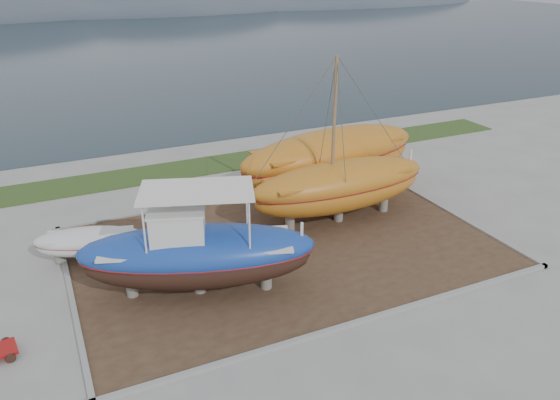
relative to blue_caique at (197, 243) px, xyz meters
name	(u,v)px	position (x,y,z in m)	size (l,w,h in m)	color
ground	(330,293)	(4.53, -2.16, -2.20)	(140.00, 140.00, 0.00)	gray
dirt_patch	(285,247)	(4.53, 1.84, -2.17)	(18.00, 12.00, 0.06)	#422D1E
curb_frame	(285,246)	(4.53, 1.84, -2.12)	(18.60, 12.60, 0.15)	gray
grass_strip	(206,166)	(4.53, 13.34, -2.16)	(44.00, 3.00, 0.08)	#284219
sea	(90,47)	(4.53, 67.84, -2.20)	(260.00, 100.00, 0.04)	#182931
mountain_ridge	(58,14)	(4.53, 122.84, -2.20)	(200.00, 36.00, 20.00)	#333D49
blue_caique	(197,243)	(0.00, 0.00, 0.00)	(8.88, 2.78, 4.27)	#193F9F
white_dinghy	(90,245)	(-3.46, 4.35, -1.46)	(4.53, 1.70, 1.36)	silver
orange_sailboat	(342,143)	(8.03, 3.16, 1.86)	(9.23, 2.72, 7.99)	#B0691B
orange_bare_hull	(330,164)	(9.17, 6.05, -0.36)	(10.84, 3.25, 3.55)	#B0691B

